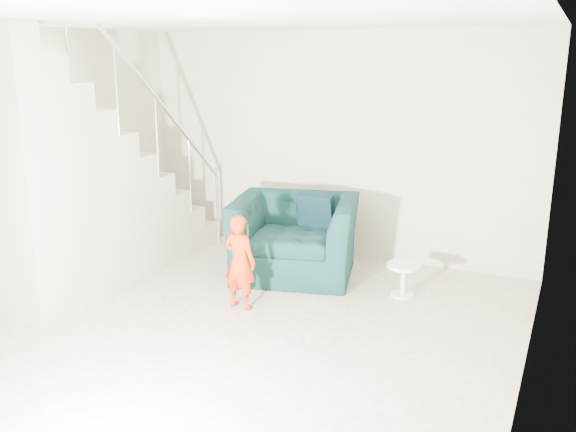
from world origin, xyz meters
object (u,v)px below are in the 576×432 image
object	(u,v)px
armchair	(295,237)
staircase	(77,199)
toddler	(240,262)
side_table	(403,275)

from	to	relation	value
armchair	staircase	bearing A→B (deg)	-161.60
armchair	toddler	bearing A→B (deg)	-108.91
armchair	side_table	xyz separation A→B (m)	(1.28, -0.12, -0.20)
armchair	staircase	distance (m)	2.37
armchair	staircase	world-z (taller)	staircase
armchair	toddler	world-z (taller)	toddler
armchair	toddler	size ratio (longest dim) A/B	1.42
toddler	armchair	bearing A→B (deg)	-89.60
toddler	side_table	distance (m)	1.70
toddler	side_table	world-z (taller)	toddler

